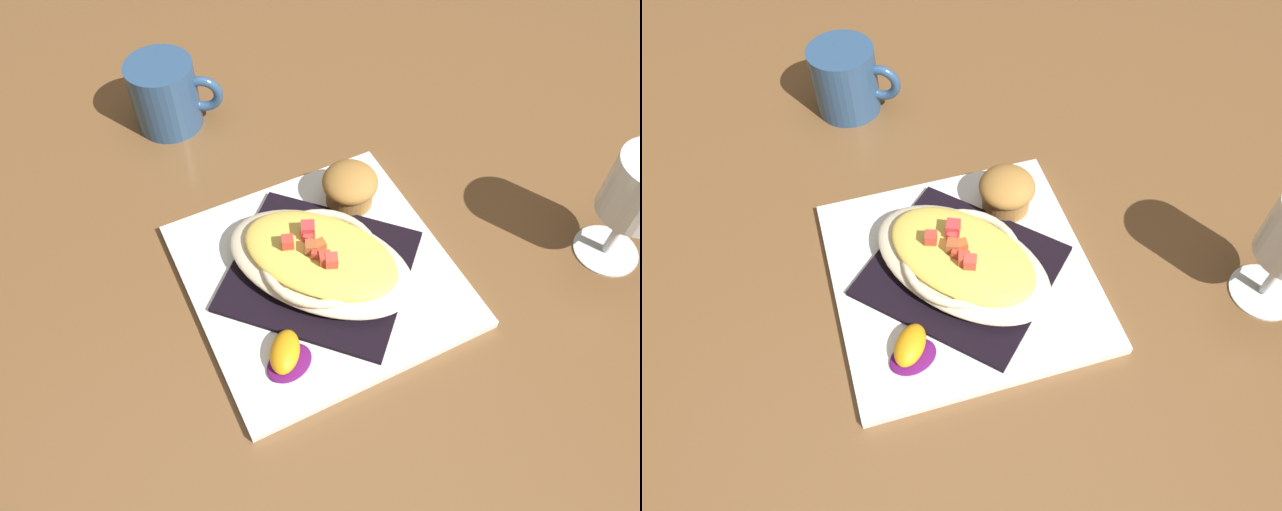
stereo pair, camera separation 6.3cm
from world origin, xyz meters
TOP-DOWN VIEW (x-y plane):
  - ground_plane at (0.00, 0.00)m, footprint 2.60×2.60m
  - square_plate at (0.00, 0.00)m, footprint 0.31×0.31m
  - folded_napkin at (0.00, 0.00)m, footprint 0.24×0.24m
  - gratin_dish at (-0.00, -0.00)m, footprint 0.23×0.23m
  - muffin at (-0.08, 0.06)m, footprint 0.06×0.06m
  - orange_garnish at (0.09, -0.06)m, footprint 0.06×0.06m
  - coffee_mug at (-0.29, -0.11)m, footprint 0.08×0.11m

SIDE VIEW (x-z plane):
  - ground_plane at x=0.00m, z-range 0.00..0.00m
  - square_plate at x=0.00m, z-range 0.00..0.01m
  - folded_napkin at x=0.00m, z-range 0.01..0.02m
  - orange_garnish at x=0.09m, z-range 0.01..0.03m
  - gratin_dish at x=0.00m, z-range 0.01..0.06m
  - muffin at x=-0.08m, z-range 0.01..0.06m
  - coffee_mug at x=-0.29m, z-range -0.01..0.08m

